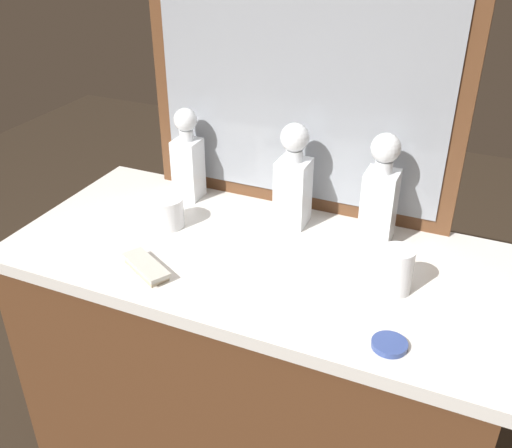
{
  "coord_description": "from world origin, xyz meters",
  "views": [
    {
      "loc": [
        0.49,
        -1.1,
        1.6
      ],
      "look_at": [
        0.0,
        0.0,
        0.91
      ],
      "focal_mm": 40.5,
      "sensor_mm": 36.0,
      "label": 1
    }
  ],
  "objects_px": {
    "porcelain_dish": "(389,344)",
    "crystal_decanter_front": "(380,200)",
    "crystal_decanter_far_left": "(293,185)",
    "crystal_tumbler_right": "(396,272)",
    "crystal_decanter_far_right": "(188,163)",
    "silver_brush_front": "(146,267)",
    "crystal_tumbler_rear": "(167,213)"
  },
  "relations": [
    {
      "from": "porcelain_dish",
      "to": "crystal_decanter_front",
      "type": "bearing_deg",
      "value": 107.54
    },
    {
      "from": "porcelain_dish",
      "to": "crystal_decanter_far_left",
      "type": "bearing_deg",
      "value": 132.25
    },
    {
      "from": "crystal_decanter_front",
      "to": "crystal_tumbler_right",
      "type": "height_order",
      "value": "crystal_decanter_front"
    },
    {
      "from": "crystal_decanter_far_right",
      "to": "crystal_decanter_far_left",
      "type": "bearing_deg",
      "value": -4.26
    },
    {
      "from": "crystal_tumbler_right",
      "to": "crystal_decanter_far_left",
      "type": "bearing_deg",
      "value": 148.61
    },
    {
      "from": "crystal_decanter_front",
      "to": "silver_brush_front",
      "type": "distance_m",
      "value": 0.59
    },
    {
      "from": "silver_brush_front",
      "to": "crystal_tumbler_rear",
      "type": "bearing_deg",
      "value": 108.08
    },
    {
      "from": "crystal_decanter_front",
      "to": "silver_brush_front",
      "type": "relative_size",
      "value": 1.9
    },
    {
      "from": "crystal_tumbler_right",
      "to": "silver_brush_front",
      "type": "height_order",
      "value": "crystal_tumbler_right"
    },
    {
      "from": "crystal_tumbler_right",
      "to": "porcelain_dish",
      "type": "height_order",
      "value": "crystal_tumbler_right"
    },
    {
      "from": "crystal_tumbler_rear",
      "to": "silver_brush_front",
      "type": "bearing_deg",
      "value": -71.92
    },
    {
      "from": "crystal_tumbler_right",
      "to": "silver_brush_front",
      "type": "relative_size",
      "value": 0.7
    },
    {
      "from": "crystal_decanter_far_left",
      "to": "crystal_tumbler_rear",
      "type": "distance_m",
      "value": 0.34
    },
    {
      "from": "crystal_tumbler_right",
      "to": "crystal_tumbler_rear",
      "type": "relative_size",
      "value": 1.19
    },
    {
      "from": "crystal_decanter_far_left",
      "to": "silver_brush_front",
      "type": "distance_m",
      "value": 0.44
    },
    {
      "from": "crystal_tumbler_right",
      "to": "crystal_tumbler_rear",
      "type": "distance_m",
      "value": 0.62
    },
    {
      "from": "crystal_decanter_far_right",
      "to": "crystal_tumbler_rear",
      "type": "xyz_separation_m",
      "value": [
        0.03,
        -0.17,
        -0.07
      ]
    },
    {
      "from": "crystal_tumbler_rear",
      "to": "porcelain_dish",
      "type": "distance_m",
      "value": 0.69
    },
    {
      "from": "crystal_decanter_front",
      "to": "crystal_decanter_far_left",
      "type": "xyz_separation_m",
      "value": [
        -0.23,
        -0.0,
        -0.0
      ]
    },
    {
      "from": "crystal_decanter_front",
      "to": "crystal_decanter_far_left",
      "type": "relative_size",
      "value": 1.03
    },
    {
      "from": "crystal_decanter_front",
      "to": "crystal_tumbler_rear",
      "type": "height_order",
      "value": "crystal_decanter_front"
    },
    {
      "from": "crystal_tumbler_rear",
      "to": "crystal_decanter_far_left",
      "type": "bearing_deg",
      "value": 26.43
    },
    {
      "from": "crystal_decanter_front",
      "to": "porcelain_dish",
      "type": "bearing_deg",
      "value": -72.46
    },
    {
      "from": "porcelain_dish",
      "to": "crystal_tumbler_rear",
      "type": "bearing_deg",
      "value": 159.93
    },
    {
      "from": "silver_brush_front",
      "to": "porcelain_dish",
      "type": "height_order",
      "value": "silver_brush_front"
    },
    {
      "from": "crystal_decanter_far_right",
      "to": "porcelain_dish",
      "type": "height_order",
      "value": "crystal_decanter_far_right"
    },
    {
      "from": "crystal_tumbler_right",
      "to": "crystal_tumbler_rear",
      "type": "bearing_deg",
      "value": 175.76
    },
    {
      "from": "crystal_decanter_far_left",
      "to": "silver_brush_front",
      "type": "height_order",
      "value": "crystal_decanter_far_left"
    },
    {
      "from": "crystal_decanter_far_left",
      "to": "crystal_tumbler_rear",
      "type": "bearing_deg",
      "value": -153.57
    },
    {
      "from": "crystal_decanter_front",
      "to": "crystal_tumbler_right",
      "type": "relative_size",
      "value": 2.71
    },
    {
      "from": "crystal_decanter_far_right",
      "to": "porcelain_dish",
      "type": "relative_size",
      "value": 3.74
    },
    {
      "from": "crystal_decanter_far_right",
      "to": "silver_brush_front",
      "type": "relative_size",
      "value": 1.76
    }
  ]
}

